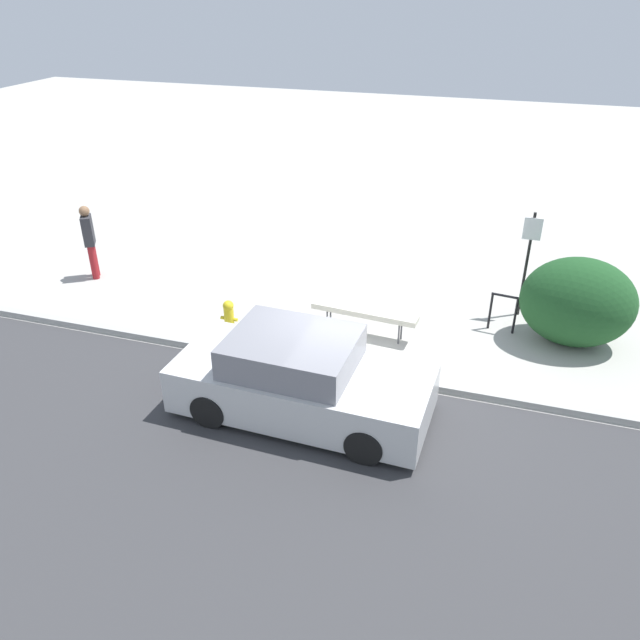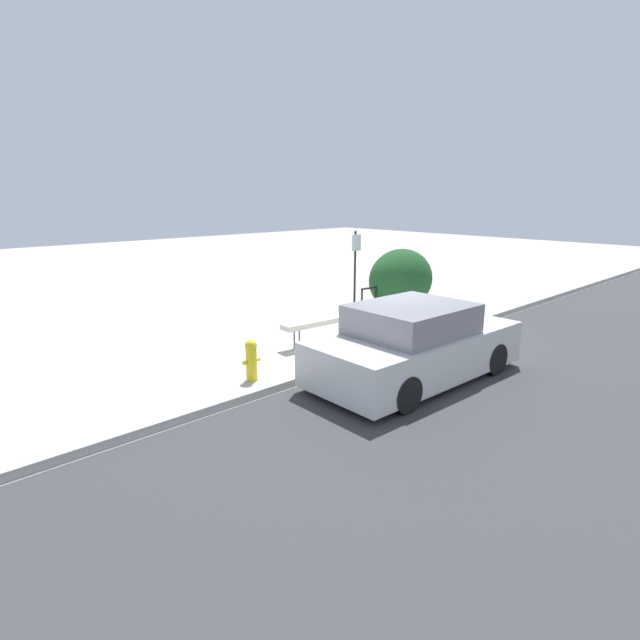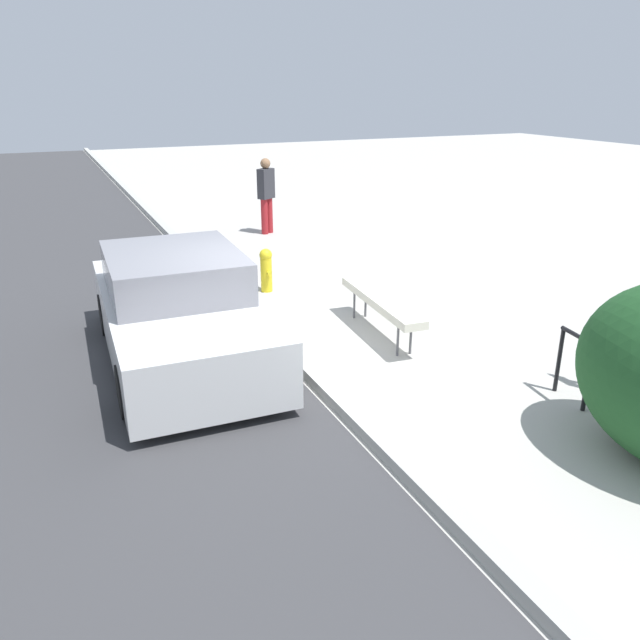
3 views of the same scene
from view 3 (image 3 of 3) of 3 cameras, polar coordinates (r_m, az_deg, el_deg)
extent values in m
plane|color=#ADAAA3|center=(8.30, -2.50, -3.63)|extent=(60.00, 60.00, 0.00)
cube|color=#A8A8A3|center=(8.27, -2.50, -3.22)|extent=(60.00, 0.20, 0.13)
cylinder|color=#515156|center=(9.68, 3.15, 1.47)|extent=(0.04, 0.04, 0.46)
cylinder|color=#515156|center=(8.39, 7.13, -1.81)|extent=(0.04, 0.04, 0.46)
cylinder|color=#515156|center=(9.75, 4.20, 1.59)|extent=(0.04, 0.04, 0.46)
cylinder|color=#515156|center=(8.47, 8.30, -1.63)|extent=(0.04, 0.04, 0.46)
cube|color=beige|center=(8.96, 5.62, 1.74)|extent=(2.20, 0.53, 0.12)
cylinder|color=black|center=(7.83, 21.02, -3.44)|extent=(0.05, 0.05, 0.80)
cylinder|color=black|center=(7.49, 23.29, -4.90)|extent=(0.05, 0.05, 0.80)
cylinder|color=black|center=(7.51, 22.54, -1.38)|extent=(0.55, 0.12, 0.05)
cylinder|color=gold|center=(10.96, -4.93, 4.15)|extent=(0.20, 0.20, 0.60)
sphere|color=gold|center=(10.86, -4.98, 5.94)|extent=(0.22, 0.22, 0.22)
cylinder|color=gold|center=(11.07, -5.18, 4.64)|extent=(0.08, 0.07, 0.07)
cylinder|color=gold|center=(10.82, -4.68, 4.26)|extent=(0.08, 0.07, 0.07)
cylinder|color=maroon|center=(15.41, -4.66, 9.52)|extent=(0.17, 0.17, 0.85)
cylinder|color=maroon|center=(15.27, -5.09, 9.40)|extent=(0.17, 0.17, 0.85)
cube|color=#333338|center=(15.20, -4.96, 12.32)|extent=(0.40, 0.46, 0.70)
sphere|color=#8C6647|center=(15.14, -5.02, 14.08)|extent=(0.24, 0.24, 0.24)
cylinder|color=black|center=(7.43, -4.24, -4.21)|extent=(0.61, 0.20, 0.60)
cylinder|color=black|center=(7.15, -17.28, -6.22)|extent=(0.61, 0.20, 0.60)
cylinder|color=black|center=(9.76, -9.06, 1.84)|extent=(0.61, 0.20, 0.60)
cylinder|color=black|center=(9.55, -18.94, 0.50)|extent=(0.61, 0.20, 0.60)
cube|color=silver|center=(8.33, -12.64, -0.22)|extent=(4.26, 1.97, 0.77)
cube|color=gray|center=(8.29, -13.19, 4.27)|extent=(2.07, 1.72, 0.54)
camera|label=1|loc=(8.65, -85.91, 23.54)|focal=35.00mm
camera|label=2|loc=(15.33, -39.97, 15.74)|focal=28.00mm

